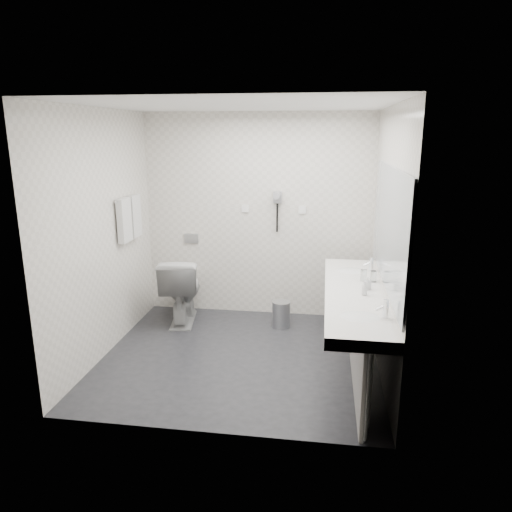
# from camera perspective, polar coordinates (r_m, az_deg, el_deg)

# --- Properties ---
(floor) EXTENTS (2.80, 2.80, 0.00)m
(floor) POSITION_cam_1_polar(r_m,az_deg,el_deg) (5.05, -1.97, -11.98)
(floor) COLOR #242429
(floor) RESTS_ON ground
(ceiling) EXTENTS (2.80, 2.80, 0.00)m
(ceiling) POSITION_cam_1_polar(r_m,az_deg,el_deg) (4.52, -2.26, 17.65)
(ceiling) COLOR white
(ceiling) RESTS_ON wall_back
(wall_back) EXTENTS (2.80, 0.00, 2.80)m
(wall_back) POSITION_cam_1_polar(r_m,az_deg,el_deg) (5.89, 0.17, 4.74)
(wall_back) COLOR silver
(wall_back) RESTS_ON floor
(wall_front) EXTENTS (2.80, 0.00, 2.80)m
(wall_front) POSITION_cam_1_polar(r_m,az_deg,el_deg) (3.40, -6.04, -2.75)
(wall_front) COLOR silver
(wall_front) RESTS_ON floor
(wall_left) EXTENTS (0.00, 2.60, 2.60)m
(wall_left) POSITION_cam_1_polar(r_m,az_deg,el_deg) (5.07, -17.89, 2.40)
(wall_left) COLOR silver
(wall_left) RESTS_ON floor
(wall_right) EXTENTS (0.00, 2.60, 2.60)m
(wall_right) POSITION_cam_1_polar(r_m,az_deg,el_deg) (4.59, 15.35, 1.38)
(wall_right) COLOR silver
(wall_right) RESTS_ON floor
(vanity_counter) EXTENTS (0.55, 2.20, 0.10)m
(vanity_counter) POSITION_cam_1_polar(r_m,az_deg,el_deg) (4.50, 11.77, -4.65)
(vanity_counter) COLOR white
(vanity_counter) RESTS_ON floor
(vanity_panel) EXTENTS (0.03, 2.15, 0.75)m
(vanity_panel) POSITION_cam_1_polar(r_m,az_deg,el_deg) (4.65, 11.81, -9.61)
(vanity_panel) COLOR #9A9592
(vanity_panel) RESTS_ON floor
(vanity_post_near) EXTENTS (0.06, 0.06, 0.75)m
(vanity_post_near) POSITION_cam_1_polar(r_m,az_deg,el_deg) (3.73, 13.20, -16.14)
(vanity_post_near) COLOR silver
(vanity_post_near) RESTS_ON floor
(vanity_post_far) EXTENTS (0.06, 0.06, 0.75)m
(vanity_post_far) POSITION_cam_1_polar(r_m,az_deg,el_deg) (5.62, 11.53, -5.29)
(vanity_post_far) COLOR silver
(vanity_post_far) RESTS_ON floor
(mirror) EXTENTS (0.02, 2.20, 1.05)m
(mirror) POSITION_cam_1_polar(r_m,az_deg,el_deg) (4.36, 15.63, 3.35)
(mirror) COLOR #B2BCC6
(mirror) RESTS_ON wall_right
(basin_near) EXTENTS (0.40, 0.31, 0.05)m
(basin_near) POSITION_cam_1_polar(r_m,az_deg,el_deg) (3.88, 12.32, -7.31)
(basin_near) COLOR white
(basin_near) RESTS_ON vanity_counter
(basin_far) EXTENTS (0.40, 0.31, 0.05)m
(basin_far) POSITION_cam_1_polar(r_m,az_deg,el_deg) (5.10, 11.40, -1.89)
(basin_far) COLOR white
(basin_far) RESTS_ON vanity_counter
(faucet_near) EXTENTS (0.04, 0.04, 0.15)m
(faucet_near) POSITION_cam_1_polar(r_m,az_deg,el_deg) (3.86, 15.29, -6.14)
(faucet_near) COLOR silver
(faucet_near) RESTS_ON vanity_counter
(faucet_far) EXTENTS (0.04, 0.04, 0.15)m
(faucet_far) POSITION_cam_1_polar(r_m,az_deg,el_deg) (5.10, 13.64, -1.00)
(faucet_far) COLOR silver
(faucet_far) RESTS_ON vanity_counter
(soap_bottle_a) EXTENTS (0.08, 0.08, 0.12)m
(soap_bottle_a) POSITION_cam_1_polar(r_m,az_deg,el_deg) (4.51, 13.20, -3.18)
(soap_bottle_a) COLOR white
(soap_bottle_a) RESTS_ON vanity_counter
(soap_bottle_c) EXTENTS (0.06, 0.06, 0.14)m
(soap_bottle_c) POSITION_cam_1_polar(r_m,az_deg,el_deg) (4.35, 12.90, -3.75)
(soap_bottle_c) COLOR white
(soap_bottle_c) RESTS_ON vanity_counter
(glass_left) EXTENTS (0.08, 0.08, 0.11)m
(glass_left) POSITION_cam_1_polar(r_m,az_deg,el_deg) (4.77, 12.78, -2.27)
(glass_left) COLOR silver
(glass_left) RESTS_ON vanity_counter
(glass_right) EXTENTS (0.07, 0.07, 0.11)m
(glass_right) POSITION_cam_1_polar(r_m,az_deg,el_deg) (4.76, 13.89, -2.38)
(glass_right) COLOR silver
(glass_right) RESTS_ON vanity_counter
(toilet) EXTENTS (0.58, 0.87, 0.82)m
(toilet) POSITION_cam_1_polar(r_m,az_deg,el_deg) (5.87, -8.92, -3.95)
(toilet) COLOR white
(toilet) RESTS_ON floor
(flush_plate) EXTENTS (0.18, 0.02, 0.12)m
(flush_plate) POSITION_cam_1_polar(r_m,az_deg,el_deg) (6.11, -7.78, 2.09)
(flush_plate) COLOR #B2B5BA
(flush_plate) RESTS_ON wall_back
(pedal_bin) EXTENTS (0.29, 0.29, 0.30)m
(pedal_bin) POSITION_cam_1_polar(r_m,az_deg,el_deg) (5.72, 3.03, -7.05)
(pedal_bin) COLOR #B2B5BA
(pedal_bin) RESTS_ON floor
(bin_lid) EXTENTS (0.22, 0.22, 0.02)m
(bin_lid) POSITION_cam_1_polar(r_m,az_deg,el_deg) (5.66, 3.05, -5.55)
(bin_lid) COLOR #B2B5BA
(bin_lid) RESTS_ON pedal_bin
(towel_rail) EXTENTS (0.02, 0.62, 0.02)m
(towel_rail) POSITION_cam_1_polar(r_m,az_deg,el_deg) (5.49, -15.17, 6.68)
(towel_rail) COLOR silver
(towel_rail) RESTS_ON wall_left
(towel_near) EXTENTS (0.07, 0.24, 0.48)m
(towel_near) POSITION_cam_1_polar(r_m,az_deg,el_deg) (5.39, -15.50, 4.15)
(towel_near) COLOR silver
(towel_near) RESTS_ON towel_rail
(towel_far) EXTENTS (0.07, 0.24, 0.48)m
(towel_far) POSITION_cam_1_polar(r_m,az_deg,el_deg) (5.64, -14.37, 4.67)
(towel_far) COLOR silver
(towel_far) RESTS_ON towel_rail
(dryer_cradle) EXTENTS (0.10, 0.04, 0.14)m
(dryer_cradle) POSITION_cam_1_polar(r_m,az_deg,el_deg) (5.79, 2.60, 7.06)
(dryer_cradle) COLOR #949499
(dryer_cradle) RESTS_ON wall_back
(dryer_barrel) EXTENTS (0.08, 0.14, 0.08)m
(dryer_barrel) POSITION_cam_1_polar(r_m,az_deg,el_deg) (5.72, 2.53, 7.27)
(dryer_barrel) COLOR #949499
(dryer_barrel) RESTS_ON dryer_cradle
(dryer_cord) EXTENTS (0.02, 0.02, 0.35)m
(dryer_cord) POSITION_cam_1_polar(r_m,az_deg,el_deg) (5.81, 2.56, 4.60)
(dryer_cord) COLOR black
(dryer_cord) RESTS_ON dryer_cradle
(switch_plate_a) EXTENTS (0.09, 0.02, 0.09)m
(switch_plate_a) POSITION_cam_1_polar(r_m,az_deg,el_deg) (5.88, -1.30, 5.71)
(switch_plate_a) COLOR white
(switch_plate_a) RESTS_ON wall_back
(switch_plate_b) EXTENTS (0.09, 0.02, 0.09)m
(switch_plate_b) POSITION_cam_1_polar(r_m,az_deg,el_deg) (5.81, 5.56, 5.53)
(switch_plate_b) COLOR white
(switch_plate_b) RESTS_ON wall_back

